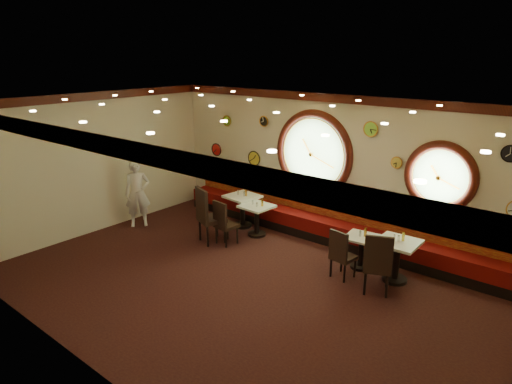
% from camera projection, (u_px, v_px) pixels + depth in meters
% --- Properties ---
extents(floor, '(9.00, 6.00, 0.00)m').
position_uv_depth(floor, '(248.00, 287.00, 8.19)').
color(floor, black).
rests_on(floor, ground).
extents(ceiling, '(9.00, 6.00, 0.02)m').
position_uv_depth(ceiling, '(247.00, 107.00, 7.24)').
color(ceiling, gold).
rests_on(ceiling, wall_back).
extents(wall_back, '(9.00, 0.02, 3.20)m').
position_uv_depth(wall_back, '(337.00, 169.00, 9.93)').
color(wall_back, beige).
rests_on(wall_back, floor).
extents(wall_front, '(9.00, 0.02, 3.20)m').
position_uv_depth(wall_front, '(86.00, 263.00, 5.50)').
color(wall_front, beige).
rests_on(wall_front, floor).
extents(wall_left, '(0.02, 6.00, 3.20)m').
position_uv_depth(wall_left, '(98.00, 163.00, 10.44)').
color(wall_left, beige).
rests_on(wall_left, floor).
extents(molding_back, '(9.00, 0.10, 0.18)m').
position_uv_depth(molding_back, '(339.00, 98.00, 9.44)').
color(molding_back, '#3C100B').
rests_on(molding_back, wall_back).
extents(molding_front, '(9.00, 0.10, 0.18)m').
position_uv_depth(molding_front, '(75.00, 139.00, 5.09)').
color(molding_front, '#3C100B').
rests_on(molding_front, wall_back).
extents(molding_left, '(0.10, 6.00, 0.18)m').
position_uv_depth(molding_left, '(92.00, 96.00, 9.97)').
color(molding_left, '#3C100B').
rests_on(molding_left, wall_back).
extents(banquette_base, '(8.00, 0.55, 0.20)m').
position_uv_depth(banquette_base, '(327.00, 236.00, 10.16)').
color(banquette_base, black).
rests_on(banquette_base, floor).
extents(banquette_seat, '(8.00, 0.55, 0.30)m').
position_uv_depth(banquette_seat, '(327.00, 226.00, 10.09)').
color(banquette_seat, '#540707').
rests_on(banquette_seat, banquette_base).
extents(banquette_back, '(8.00, 0.10, 0.55)m').
position_uv_depth(banquette_back, '(333.00, 206.00, 10.13)').
color(banquette_back, '#66080D').
rests_on(banquette_back, wall_back).
extents(porthole_left_glass, '(1.66, 0.02, 1.66)m').
position_uv_depth(porthole_left_glass, '(314.00, 154.00, 10.21)').
color(porthole_left_glass, '#82B76E').
rests_on(porthole_left_glass, wall_back).
extents(porthole_left_frame, '(1.98, 0.18, 1.98)m').
position_uv_depth(porthole_left_frame, '(313.00, 154.00, 10.20)').
color(porthole_left_frame, '#3C100B').
rests_on(porthole_left_frame, wall_back).
extents(porthole_left_ring, '(1.61, 0.03, 1.61)m').
position_uv_depth(porthole_left_ring, '(313.00, 154.00, 10.18)').
color(porthole_left_ring, gold).
rests_on(porthole_left_ring, wall_back).
extents(porthole_right_glass, '(1.10, 0.02, 1.10)m').
position_uv_depth(porthole_right_glass, '(440.00, 177.00, 8.53)').
color(porthole_right_glass, '#82B76E').
rests_on(porthole_right_glass, wall_back).
extents(porthole_right_frame, '(1.38, 0.18, 1.38)m').
position_uv_depth(porthole_right_frame, '(440.00, 177.00, 8.52)').
color(porthole_right_frame, '#3C100B').
rests_on(porthole_right_frame, wall_back).
extents(porthole_right_ring, '(1.09, 0.03, 1.09)m').
position_uv_depth(porthole_right_ring, '(440.00, 177.00, 8.50)').
color(porthole_right_ring, gold).
rests_on(porthole_right_ring, wall_back).
extents(wall_clock_0, '(0.24, 0.03, 0.24)m').
position_uv_depth(wall_clock_0, '(371.00, 194.00, 9.50)').
color(wall_clock_0, red).
rests_on(wall_clock_0, wall_back).
extents(wall_clock_1, '(0.20, 0.03, 0.20)m').
position_uv_depth(wall_clock_1, '(267.00, 173.00, 11.17)').
color(wall_clock_1, silver).
rests_on(wall_clock_1, wall_back).
extents(wall_clock_3, '(0.22, 0.03, 0.22)m').
position_uv_depth(wall_clock_3, '(397.00, 163.00, 8.97)').
color(wall_clock_3, gold).
rests_on(wall_clock_3, wall_back).
extents(wall_clock_4, '(0.24, 0.03, 0.24)m').
position_uv_depth(wall_clock_4, '(264.00, 121.00, 10.86)').
color(wall_clock_4, black).
rests_on(wall_clock_4, wall_back).
extents(wall_clock_5, '(0.26, 0.03, 0.26)m').
position_uv_depth(wall_clock_5, '(227.00, 121.00, 11.62)').
color(wall_clock_5, '#7EC727').
rests_on(wall_clock_5, wall_back).
extents(wall_clock_6, '(0.32, 0.03, 0.32)m').
position_uv_depth(wall_clock_6, '(217.00, 150.00, 12.10)').
color(wall_clock_6, red).
rests_on(wall_clock_6, wall_back).
extents(wall_clock_7, '(0.28, 0.03, 0.28)m').
position_uv_depth(wall_clock_7, '(511.00, 154.00, 7.66)').
color(wall_clock_7, black).
rests_on(wall_clock_7, wall_back).
extents(wall_clock_8, '(0.36, 0.03, 0.36)m').
position_uv_depth(wall_clock_8, '(254.00, 158.00, 11.32)').
color(wall_clock_8, gold).
rests_on(wall_clock_8, wall_back).
extents(wall_clock_9, '(0.30, 0.03, 0.30)m').
position_uv_depth(wall_clock_9, '(371.00, 129.00, 9.16)').
color(wall_clock_9, '#8ED944').
rests_on(wall_clock_9, wall_back).
extents(table_a, '(0.79, 0.79, 0.78)m').
position_uv_depth(table_a, '(242.00, 207.00, 10.87)').
color(table_a, black).
rests_on(table_a, floor).
extents(table_b, '(0.70, 0.70, 0.72)m').
position_uv_depth(table_b, '(257.00, 217.00, 10.35)').
color(table_b, black).
rests_on(table_b, floor).
extents(table_c, '(0.66, 0.66, 0.66)m').
position_uv_depth(table_c, '(361.00, 248.00, 8.79)').
color(table_c, black).
rests_on(table_c, floor).
extents(table_d, '(0.73, 0.73, 0.79)m').
position_uv_depth(table_d, '(397.00, 256.00, 8.26)').
color(table_d, black).
rests_on(table_d, floor).
extents(chair_a, '(0.68, 0.68, 0.78)m').
position_uv_depth(chair_a, '(207.00, 212.00, 9.88)').
color(chair_a, black).
rests_on(chair_a, floor).
extents(chair_b, '(0.46, 0.46, 0.62)m').
position_uv_depth(chair_b, '(223.00, 220.00, 9.81)').
color(chair_b, black).
rests_on(chair_b, floor).
extents(chair_c, '(0.46, 0.46, 0.59)m').
position_uv_depth(chair_c, '(341.00, 251.00, 8.34)').
color(chair_c, black).
rests_on(chair_c, floor).
extents(chair_d, '(0.62, 0.62, 0.69)m').
position_uv_depth(chair_d, '(378.00, 260.00, 7.76)').
color(chair_d, black).
rests_on(chair_d, floor).
extents(condiment_a_salt, '(0.04, 0.04, 0.11)m').
position_uv_depth(condiment_a_salt, '(238.00, 192.00, 10.84)').
color(condiment_a_salt, silver).
rests_on(condiment_a_salt, table_a).
extents(condiment_b_salt, '(0.03, 0.03, 0.09)m').
position_uv_depth(condiment_b_salt, '(253.00, 202.00, 10.33)').
color(condiment_b_salt, silver).
rests_on(condiment_b_salt, table_b).
extents(condiment_c_salt, '(0.04, 0.04, 0.11)m').
position_uv_depth(condiment_c_salt, '(360.00, 233.00, 8.73)').
color(condiment_c_salt, silver).
rests_on(condiment_c_salt, table_c).
extents(condiment_d_salt, '(0.03, 0.03, 0.09)m').
position_uv_depth(condiment_d_salt, '(395.00, 237.00, 8.24)').
color(condiment_d_salt, silver).
rests_on(condiment_d_salt, table_d).
extents(condiment_a_pepper, '(0.04, 0.04, 0.11)m').
position_uv_depth(condiment_a_pepper, '(244.00, 194.00, 10.72)').
color(condiment_a_pepper, silver).
rests_on(condiment_a_pepper, table_a).
extents(condiment_b_pepper, '(0.03, 0.03, 0.09)m').
position_uv_depth(condiment_b_pepper, '(257.00, 205.00, 10.16)').
color(condiment_b_pepper, silver).
rests_on(condiment_b_pepper, table_b).
extents(condiment_c_pepper, '(0.04, 0.04, 0.11)m').
position_uv_depth(condiment_c_pepper, '(360.00, 234.00, 8.70)').
color(condiment_c_pepper, '#B8B8BC').
rests_on(condiment_c_pepper, table_c).
extents(condiment_d_pepper, '(0.04, 0.04, 0.11)m').
position_uv_depth(condiment_d_pepper, '(399.00, 239.00, 8.14)').
color(condiment_d_pepper, silver).
rests_on(condiment_d_pepper, table_d).
extents(condiment_a_bottle, '(0.05, 0.05, 0.18)m').
position_uv_depth(condiment_a_bottle, '(246.00, 192.00, 10.73)').
color(condiment_a_bottle, gold).
rests_on(condiment_a_bottle, table_a).
extents(condiment_b_bottle, '(0.05, 0.05, 0.17)m').
position_uv_depth(condiment_b_bottle, '(262.00, 203.00, 10.20)').
color(condiment_b_bottle, gold).
rests_on(condiment_b_bottle, table_b).
extents(condiment_c_bottle, '(0.06, 0.06, 0.18)m').
position_uv_depth(condiment_c_bottle, '(365.00, 232.00, 8.68)').
color(condiment_c_bottle, gold).
rests_on(condiment_c_bottle, table_c).
extents(condiment_d_bottle, '(0.05, 0.05, 0.16)m').
position_uv_depth(condiment_d_bottle, '(403.00, 237.00, 8.16)').
color(condiment_d_bottle, gold).
rests_on(condiment_d_bottle, table_d).
extents(waiter, '(0.66, 0.71, 1.63)m').
position_uv_depth(waiter, '(138.00, 193.00, 10.85)').
color(waiter, white).
rests_on(waiter, floor).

